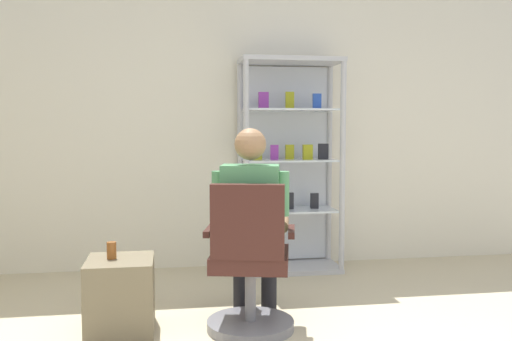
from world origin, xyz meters
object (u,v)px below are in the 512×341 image
Objects in this scene: display_cabinet_main at (288,164)px; office_chair at (250,271)px; storage_crate at (121,295)px; seated_shopkeeper at (252,217)px; tea_glass at (112,250)px.

display_cabinet_main is 1.72m from office_chair.
display_cabinet_main is 4.08× the size of storage_crate.
storage_crate is at bearing -135.56° from display_cabinet_main.
display_cabinet_main is 1.98× the size of office_chair.
office_chair is at bearing -103.11° from seated_shopkeeper.
display_cabinet_main is 1.47× the size of seated_shopkeeper.
tea_glass is (-1.44, -1.34, -0.44)m from display_cabinet_main.
office_chair is 0.36m from seated_shopkeeper.
storage_crate is 0.29m from tea_glass.
tea_glass reaches higher than storage_crate.
office_chair reaches higher than storage_crate.
storage_crate is at bearing 168.97° from office_chair.
storage_crate is (-0.81, 0.16, -0.16)m from office_chair.
office_chair reaches higher than tea_glass.
tea_glass is at bearing 168.47° from office_chair.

